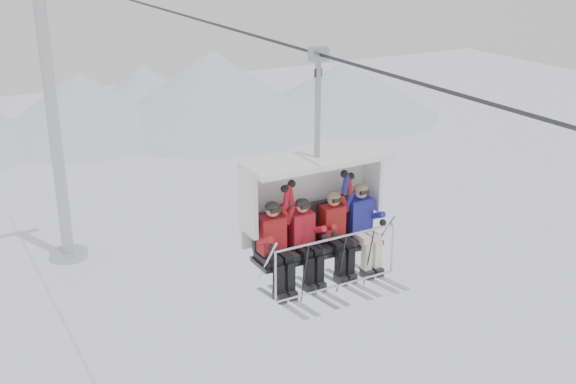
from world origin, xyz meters
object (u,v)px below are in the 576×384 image
lift_tower_right (56,143)px  skier_far_left (275,243)px  skier_far_right (362,223)px  skier_center_right (335,230)px  chairlift_carrier (312,201)px  skier_center_left (304,238)px

lift_tower_right → skier_far_left: bearing=-92.3°
skier_far_right → lift_tower_right: bearing=92.1°
skier_center_right → skier_far_right: 0.57m
chairlift_carrier → skier_center_right: bearing=-46.5°
skier_far_left → skier_far_right: same height
skier_far_left → skier_center_left: skier_far_left is taller
chairlift_carrier → skier_far_right: (0.86, -0.30, -0.47)m
chairlift_carrier → skier_far_left: size_ratio=2.31×
skier_far_left → skier_far_right: size_ratio=1.00×
chairlift_carrier → lift_tower_right: bearing=90.0°
chairlift_carrier → skier_center_left: (-0.34, -0.31, -0.50)m
skier_far_left → skier_center_left: bearing=-0.6°
chairlift_carrier → skier_far_left: (-0.91, -0.30, -0.47)m
chairlift_carrier → skier_center_right: chairlift_carrier is taller
skier_center_right → skier_far_right: skier_far_right is taller
skier_center_left → skier_far_left: bearing=179.4°
chairlift_carrier → skier_center_left: size_ratio=2.36×
skier_far_left → skier_center_right: bearing=-0.3°
lift_tower_right → skier_far_right: lift_tower_right is taller
lift_tower_right → skier_far_right: 23.63m
skier_far_left → skier_far_right: bearing=0.0°
lift_tower_right → chairlift_carrier: 23.41m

